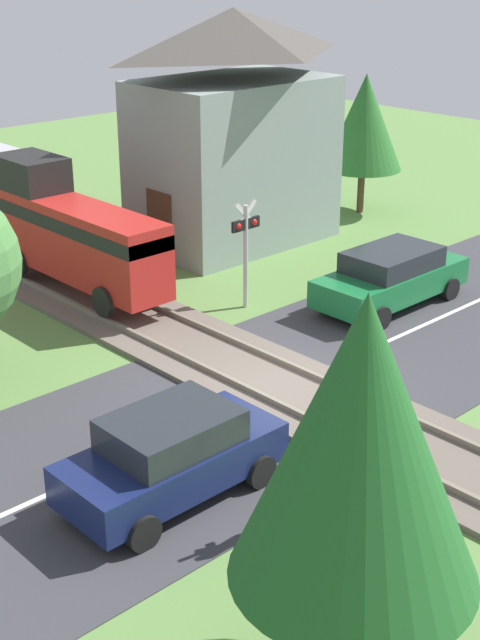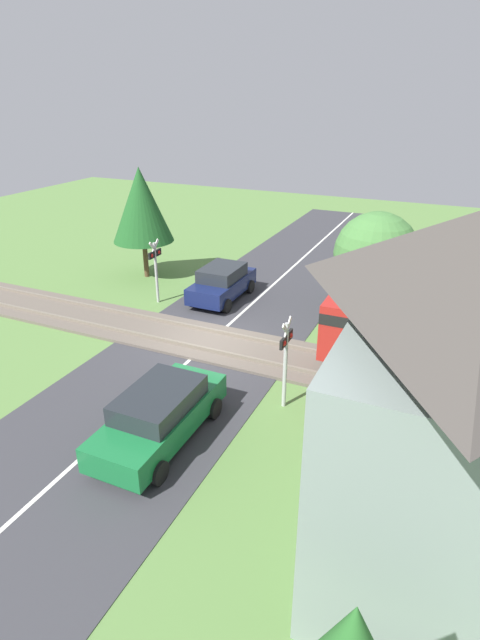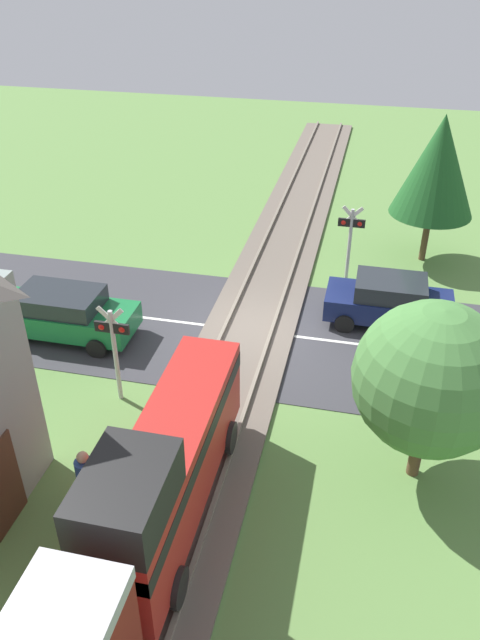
# 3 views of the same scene
# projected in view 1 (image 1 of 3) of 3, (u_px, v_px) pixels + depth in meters

# --- Properties ---
(ground_plane) EXTENTS (60.00, 60.00, 0.00)m
(ground_plane) POSITION_uv_depth(u_px,v_px,m) (282.00, 390.00, 18.65)
(ground_plane) COLOR #5B8442
(road_surface) EXTENTS (48.00, 6.40, 0.02)m
(road_surface) POSITION_uv_depth(u_px,v_px,m) (282.00, 390.00, 18.65)
(road_surface) COLOR #38383D
(road_surface) RESTS_ON ground_plane
(track_bed) EXTENTS (2.80, 48.00, 0.24)m
(track_bed) POSITION_uv_depth(u_px,v_px,m) (282.00, 387.00, 18.62)
(track_bed) COLOR #665B51
(track_bed) RESTS_ON ground_plane
(car_near_crossing) EXTENTS (3.87, 1.85, 1.54)m
(car_near_crossing) POSITION_uv_depth(u_px,v_px,m) (172.00, 454.00, 14.78)
(car_near_crossing) COLOR #141E4C
(car_near_crossing) RESTS_ON ground_plane
(car_far_side) EXTENTS (4.44, 1.90, 1.51)m
(car_far_side) POSITION_uv_depth(u_px,v_px,m) (391.00, 276.00, 22.75)
(car_far_side) COLOR #197038
(car_far_side) RESTS_ON ground_plane
(crossing_signal_west_approach) EXTENTS (0.90, 0.18, 2.81)m
(crossing_signal_west_approach) POSITION_uv_depth(u_px,v_px,m) (345.00, 424.00, 13.66)
(crossing_signal_west_approach) COLOR #B7B7B7
(crossing_signal_west_approach) RESTS_ON ground_plane
(crossing_signal_east_approach) EXTENTS (0.90, 0.18, 2.81)m
(crossing_signal_east_approach) POSITION_uv_depth(u_px,v_px,m) (246.00, 239.00, 22.23)
(crossing_signal_east_approach) COLOR #B7B7B7
(crossing_signal_east_approach) RESTS_ON ground_plane
(station_building) EXTENTS (6.28, 4.04, 6.97)m
(station_building) POSITION_uv_depth(u_px,v_px,m) (233.00, 133.00, 26.79)
(station_building) COLOR gray
(station_building) RESTS_ON ground_plane
(pedestrian_by_station) EXTENTS (0.40, 0.40, 1.60)m
(pedestrian_by_station) POSITION_uv_depth(u_px,v_px,m) (135.00, 254.00, 24.58)
(pedestrian_by_station) COLOR #2D4C8E
(pedestrian_by_station) RESTS_ON ground_plane
(tree_by_station) EXTENTS (2.66, 2.66, 4.72)m
(tree_by_station) POSITION_uv_depth(u_px,v_px,m) (364.00, 122.00, 29.88)
(tree_by_station) COLOR brown
(tree_by_station) RESTS_ON ground_plane
(tree_beyond_track) EXTENTS (2.93, 2.93, 5.36)m
(tree_beyond_track) POSITION_uv_depth(u_px,v_px,m) (360.00, 443.00, 9.71)
(tree_beyond_track) COLOR brown
(tree_beyond_track) RESTS_ON ground_plane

